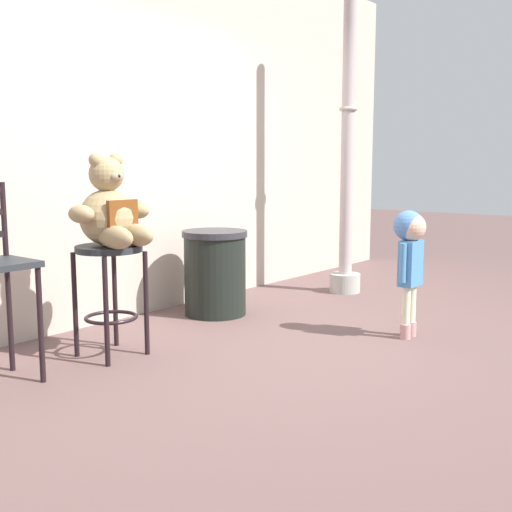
% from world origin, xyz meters
% --- Properties ---
extents(ground_plane, '(24.00, 24.00, 0.00)m').
position_xyz_m(ground_plane, '(0.00, 0.00, 0.00)').
color(ground_plane, brown).
extents(building_wall, '(7.59, 0.30, 3.16)m').
position_xyz_m(building_wall, '(0.00, 1.77, 1.58)').
color(building_wall, beige).
rests_on(building_wall, ground_plane).
extents(bar_stool_with_teddy, '(0.42, 0.42, 0.72)m').
position_xyz_m(bar_stool_with_teddy, '(-0.90, 0.89, 0.52)').
color(bar_stool_with_teddy, '#262A2E').
rests_on(bar_stool_with_teddy, ground_plane).
extents(teddy_bear, '(0.55, 0.50, 0.58)m').
position_xyz_m(teddy_bear, '(-0.90, 0.87, 0.93)').
color(teddy_bear, tan).
rests_on(teddy_bear, bar_stool_with_teddy).
extents(child_walking, '(0.29, 0.23, 0.91)m').
position_xyz_m(child_walking, '(0.70, -0.40, 0.66)').
color(child_walking, '#C6918F').
rests_on(child_walking, ground_plane).
extents(trash_bin, '(0.53, 0.53, 0.69)m').
position_xyz_m(trash_bin, '(0.34, 1.14, 0.35)').
color(trash_bin, black).
rests_on(trash_bin, ground_plane).
extents(lamppost, '(0.29, 0.29, 3.00)m').
position_xyz_m(lamppost, '(1.80, 0.79, 1.20)').
color(lamppost, '#ADADA4').
rests_on(lamppost, ground_plane).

